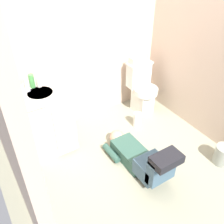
{
  "coord_description": "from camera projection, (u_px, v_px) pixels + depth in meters",
  "views": [
    {
      "loc": [
        -1.28,
        -1.76,
        2.27
      ],
      "look_at": [
        0.04,
        0.34,
        0.45
      ],
      "focal_mm": 39.97,
      "sensor_mm": 36.0,
      "label": 1
    }
  ],
  "objects": [
    {
      "name": "paper_towel_roll",
      "position": [
        137.0,
        120.0,
        3.5
      ],
      "size": [
        0.11,
        0.11,
        0.22
      ],
      "primitive_type": "cylinder",
      "color": "white",
      "rests_on": "ground_plane"
    },
    {
      "name": "toilet",
      "position": [
        142.0,
        88.0,
        3.7
      ],
      "size": [
        0.36,
        0.46,
        0.75
      ],
      "color": "silver",
      "rests_on": "ground_plane"
    },
    {
      "name": "wall_back",
      "position": [
        79.0,
        36.0,
        3.1
      ],
      "size": [
        2.47,
        0.08,
        2.4
      ],
      "primitive_type": "cube",
      "color": "beige",
      "rests_on": "ground_plane"
    },
    {
      "name": "soap_dispenser",
      "position": [
        18.0,
        86.0,
        2.72
      ],
      "size": [
        0.06,
        0.06,
        0.17
      ],
      "color": "#489455",
      "rests_on": "vanity_cabinet"
    },
    {
      "name": "trash_can",
      "position": [
        223.0,
        155.0,
        2.94
      ],
      "size": [
        0.21,
        0.21,
        0.24
      ],
      "primitive_type": "cylinder",
      "color": "#989C90",
      "rests_on": "ground_plane"
    },
    {
      "name": "faucet",
      "position": [
        35.0,
        82.0,
        2.82
      ],
      "size": [
        0.02,
        0.02,
        0.1
      ],
      "primitive_type": "cylinder",
      "color": "silver",
      "rests_on": "vanity_cabinet"
    },
    {
      "name": "person_plumber",
      "position": [
        141.0,
        158.0,
        2.83
      ],
      "size": [
        0.39,
        1.06,
        0.52
      ],
      "color": "#33594C",
      "rests_on": "ground_plane"
    },
    {
      "name": "bottle_white",
      "position": [
        39.0,
        82.0,
        2.81
      ],
      "size": [
        0.05,
        0.05,
        0.13
      ],
      "primitive_type": "cylinder",
      "color": "white",
      "rests_on": "vanity_cabinet"
    },
    {
      "name": "bottle_clear",
      "position": [
        27.0,
        85.0,
        2.73
      ],
      "size": [
        0.05,
        0.05,
        0.16
      ],
      "primitive_type": "cylinder",
      "color": "silver",
      "rests_on": "vanity_cabinet"
    },
    {
      "name": "bottle_green",
      "position": [
        32.0,
        81.0,
        2.79
      ],
      "size": [
        0.06,
        0.06,
        0.16
      ],
      "primitive_type": "cylinder",
      "color": "#4C9D4D",
      "rests_on": "vanity_cabinet"
    },
    {
      "name": "vanity_cabinet",
      "position": [
        46.0,
        120.0,
        2.99
      ],
      "size": [
        0.6,
        0.53,
        0.82
      ],
      "color": "silver",
      "rests_on": "ground_plane"
    },
    {
      "name": "ground_plane",
      "position": [
        124.0,
        157.0,
        3.1
      ],
      "size": [
        2.81,
        3.01,
        0.04
      ],
      "primitive_type": "cube",
      "color": "gray"
    },
    {
      "name": "wall_right",
      "position": [
        212.0,
        44.0,
        2.9
      ],
      "size": [
        0.08,
        2.01,
        2.4
      ],
      "primitive_type": "cube",
      "color": "beige",
      "rests_on": "ground_plane"
    },
    {
      "name": "tissue_box",
      "position": [
        137.0,
        60.0,
        3.48
      ],
      "size": [
        0.22,
        0.11,
        0.1
      ],
      "primitive_type": "cube",
      "color": "silver",
      "rests_on": "toilet"
    }
  ]
}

